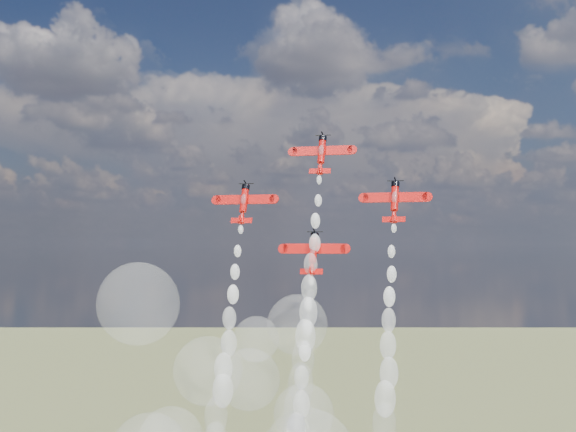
# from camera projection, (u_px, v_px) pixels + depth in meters

# --- Properties ---
(plane_lead) EXTENTS (12.24, 5.53, 8.36)m
(plane_lead) POSITION_uv_depth(u_px,v_px,m) (321.00, 154.00, 161.22)
(plane_lead) COLOR red
(plane_lead) RESTS_ON ground
(plane_left) EXTENTS (12.24, 5.53, 8.36)m
(plane_left) POSITION_uv_depth(u_px,v_px,m) (244.00, 203.00, 160.94)
(plane_left) COLOR red
(plane_left) RESTS_ON ground
(plane_right) EXTENTS (12.24, 5.53, 8.36)m
(plane_right) POSITION_uv_depth(u_px,v_px,m) (395.00, 201.00, 153.37)
(plane_right) COLOR red
(plane_right) RESTS_ON ground
(plane_slot) EXTENTS (12.24, 5.53, 8.36)m
(plane_slot) POSITION_uv_depth(u_px,v_px,m) (313.00, 252.00, 153.09)
(plane_slot) COLOR red
(plane_slot) RESTS_ON ground
(smoke_trail_lead) EXTENTS (5.32, 21.35, 50.14)m
(smoke_trail_lead) POSITION_uv_depth(u_px,v_px,m) (301.00, 377.00, 144.01)
(smoke_trail_lead) COLOR white
(smoke_trail_lead) RESTS_ON plane_lead
(drifted_smoke_cloud) EXTENTS (65.83, 38.32, 57.26)m
(drifted_smoke_cloud) POSITION_uv_depth(u_px,v_px,m) (226.00, 406.00, 181.92)
(drifted_smoke_cloud) COLOR white
(drifted_smoke_cloud) RESTS_ON ground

